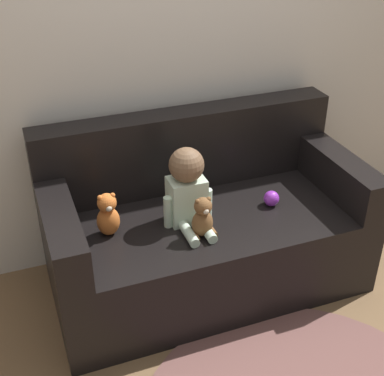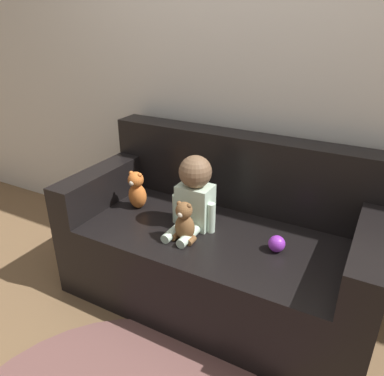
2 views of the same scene
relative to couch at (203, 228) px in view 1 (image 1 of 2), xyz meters
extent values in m
plane|color=brown|center=(0.00, -0.05, -0.34)|extent=(12.00, 12.00, 0.00)
cube|color=silver|center=(0.00, 0.46, 0.96)|extent=(8.00, 0.05, 2.60)
cube|color=black|center=(0.00, -0.05, -0.10)|extent=(1.72, 0.85, 0.48)
cube|color=black|center=(0.00, 0.28, 0.37)|extent=(1.72, 0.18, 0.46)
cube|color=black|center=(-0.78, -0.05, 0.25)|extent=(0.16, 0.85, 0.23)
cube|color=black|center=(0.78, -0.05, 0.25)|extent=(0.16, 0.85, 0.23)
cube|color=silver|center=(-0.13, -0.08, 0.26)|extent=(0.19, 0.14, 0.25)
sphere|color=brown|center=(-0.13, -0.08, 0.47)|extent=(0.18, 0.18, 0.18)
cylinder|color=silver|center=(-0.18, -0.24, 0.17)|extent=(0.05, 0.18, 0.05)
cylinder|color=silver|center=(-0.08, -0.24, 0.17)|extent=(0.05, 0.18, 0.05)
cylinder|color=silver|center=(-0.24, -0.10, 0.23)|extent=(0.05, 0.05, 0.17)
cylinder|color=silver|center=(-0.02, -0.10, 0.23)|extent=(0.05, 0.05, 0.17)
ellipsoid|color=brown|center=(-0.10, -0.24, 0.21)|extent=(0.11, 0.09, 0.15)
sphere|color=brown|center=(-0.10, -0.24, 0.32)|extent=(0.09, 0.09, 0.09)
sphere|color=brown|center=(-0.13, -0.24, 0.35)|extent=(0.03, 0.03, 0.03)
sphere|color=brown|center=(-0.07, -0.24, 0.35)|extent=(0.03, 0.03, 0.03)
sphere|color=beige|center=(-0.10, -0.28, 0.31)|extent=(0.03, 0.03, 0.03)
cylinder|color=brown|center=(-0.15, -0.26, 0.16)|extent=(0.04, 0.06, 0.04)
cylinder|color=brown|center=(-0.06, -0.26, 0.16)|extent=(0.04, 0.06, 0.04)
ellipsoid|color=orange|center=(-0.54, -0.06, 0.22)|extent=(0.12, 0.10, 0.16)
sphere|color=orange|center=(-0.54, -0.07, 0.33)|extent=(0.10, 0.10, 0.10)
sphere|color=orange|center=(-0.57, -0.07, 0.37)|extent=(0.03, 0.03, 0.03)
sphere|color=orange|center=(-0.51, -0.07, 0.37)|extent=(0.03, 0.03, 0.03)
sphere|color=beige|center=(-0.54, -0.10, 0.32)|extent=(0.03, 0.03, 0.03)
sphere|color=purple|center=(0.36, -0.11, 0.18)|extent=(0.09, 0.09, 0.09)
camera|label=1|loc=(-0.93, -2.28, 1.73)|focal=50.00mm
camera|label=2|loc=(0.75, -1.71, 1.24)|focal=35.00mm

